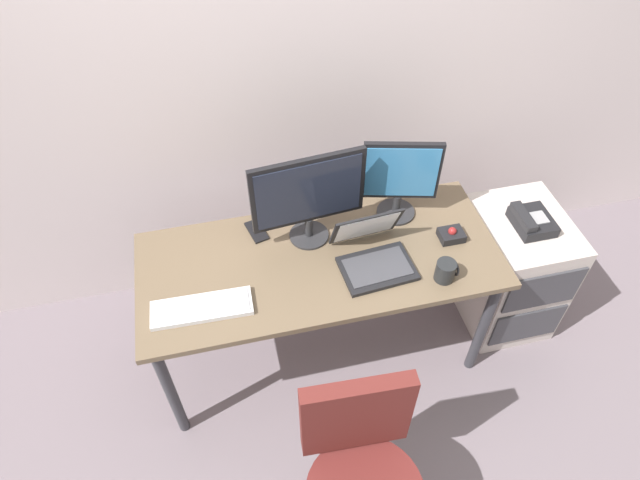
{
  "coord_description": "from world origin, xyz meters",
  "views": [
    {
      "loc": [
        -0.37,
        -1.55,
        2.58
      ],
      "look_at": [
        0.0,
        0.0,
        0.86
      ],
      "focal_mm": 30.99,
      "sensor_mm": 36.0,
      "label": 1
    }
  ],
  "objects_px": {
    "laptop": "(373,253)",
    "trackball_mouse": "(451,235)",
    "file_cabinet": "(510,270)",
    "cell_phone": "(257,231)",
    "desk_phone": "(531,221)",
    "keyboard": "(202,308)",
    "monitor_main": "(308,195)",
    "coffee_mug": "(446,271)",
    "monitor_side": "(401,177)"
  },
  "relations": [
    {
      "from": "monitor_main",
      "to": "trackball_mouse",
      "type": "distance_m",
      "value": 0.69
    },
    {
      "from": "trackball_mouse",
      "to": "desk_phone",
      "type": "bearing_deg",
      "value": 2.7
    },
    {
      "from": "monitor_side",
      "to": "laptop",
      "type": "bearing_deg",
      "value": -126.74
    },
    {
      "from": "coffee_mug",
      "to": "monitor_side",
      "type": "bearing_deg",
      "value": 100.0
    },
    {
      "from": "monitor_side",
      "to": "cell_phone",
      "type": "height_order",
      "value": "monitor_side"
    },
    {
      "from": "monitor_side",
      "to": "coffee_mug",
      "type": "bearing_deg",
      "value": -80.0
    },
    {
      "from": "file_cabinet",
      "to": "desk_phone",
      "type": "distance_m",
      "value": 0.38
    },
    {
      "from": "file_cabinet",
      "to": "monitor_side",
      "type": "bearing_deg",
      "value": 163.91
    },
    {
      "from": "trackball_mouse",
      "to": "coffee_mug",
      "type": "height_order",
      "value": "coffee_mug"
    },
    {
      "from": "keyboard",
      "to": "laptop",
      "type": "xyz_separation_m",
      "value": [
        0.75,
        0.09,
        0.04
      ]
    },
    {
      "from": "monitor_side",
      "to": "cell_phone",
      "type": "distance_m",
      "value": 0.7
    },
    {
      "from": "file_cabinet",
      "to": "cell_phone",
      "type": "height_order",
      "value": "cell_phone"
    },
    {
      "from": "file_cabinet",
      "to": "cell_phone",
      "type": "relative_size",
      "value": 4.91
    },
    {
      "from": "file_cabinet",
      "to": "keyboard",
      "type": "relative_size",
      "value": 1.69
    },
    {
      "from": "desk_phone",
      "to": "trackball_mouse",
      "type": "height_order",
      "value": "trackball_mouse"
    },
    {
      "from": "monitor_main",
      "to": "keyboard",
      "type": "height_order",
      "value": "monitor_main"
    },
    {
      "from": "file_cabinet",
      "to": "monitor_main",
      "type": "distance_m",
      "value": 1.24
    },
    {
      "from": "desk_phone",
      "to": "monitor_side",
      "type": "xyz_separation_m",
      "value": [
        -0.61,
        0.19,
        0.23
      ]
    },
    {
      "from": "monitor_main",
      "to": "trackball_mouse",
      "type": "xyz_separation_m",
      "value": [
        0.63,
        -0.16,
        -0.23
      ]
    },
    {
      "from": "laptop",
      "to": "file_cabinet",
      "type": "bearing_deg",
      "value": 5.92
    },
    {
      "from": "laptop",
      "to": "trackball_mouse",
      "type": "xyz_separation_m",
      "value": [
        0.39,
        0.05,
        -0.03
      ]
    },
    {
      "from": "monitor_side",
      "to": "trackball_mouse",
      "type": "xyz_separation_m",
      "value": [
        0.19,
        -0.21,
        -0.2
      ]
    },
    {
      "from": "monitor_side",
      "to": "laptop",
      "type": "height_order",
      "value": "monitor_side"
    },
    {
      "from": "file_cabinet",
      "to": "desk_phone",
      "type": "xyz_separation_m",
      "value": [
        -0.01,
        -0.02,
        0.38
      ]
    },
    {
      "from": "monitor_main",
      "to": "cell_phone",
      "type": "relative_size",
      "value": 3.53
    },
    {
      "from": "file_cabinet",
      "to": "trackball_mouse",
      "type": "xyz_separation_m",
      "value": [
        -0.42,
        -0.04,
        0.41
      ]
    },
    {
      "from": "file_cabinet",
      "to": "monitor_side",
      "type": "distance_m",
      "value": 0.89
    },
    {
      "from": "monitor_main",
      "to": "keyboard",
      "type": "xyz_separation_m",
      "value": [
        -0.51,
        -0.3,
        -0.24
      ]
    },
    {
      "from": "trackball_mouse",
      "to": "cell_phone",
      "type": "xyz_separation_m",
      "value": [
        -0.86,
        0.24,
        -0.02
      ]
    },
    {
      "from": "laptop",
      "to": "coffee_mug",
      "type": "relative_size",
      "value": 3.47
    },
    {
      "from": "laptop",
      "to": "coffee_mug",
      "type": "height_order",
      "value": "laptop"
    },
    {
      "from": "desk_phone",
      "to": "cell_phone",
      "type": "bearing_deg",
      "value": 170.03
    },
    {
      "from": "file_cabinet",
      "to": "cell_phone",
      "type": "bearing_deg",
      "value": 170.81
    },
    {
      "from": "desk_phone",
      "to": "keyboard",
      "type": "height_order",
      "value": "desk_phone"
    },
    {
      "from": "monitor_main",
      "to": "trackball_mouse",
      "type": "height_order",
      "value": "monitor_main"
    },
    {
      "from": "keyboard",
      "to": "trackball_mouse",
      "type": "distance_m",
      "value": 1.15
    },
    {
      "from": "monitor_side",
      "to": "keyboard",
      "type": "xyz_separation_m",
      "value": [
        -0.95,
        -0.35,
        -0.21
      ]
    },
    {
      "from": "keyboard",
      "to": "cell_phone",
      "type": "bearing_deg",
      "value": 53.51
    },
    {
      "from": "file_cabinet",
      "to": "coffee_mug",
      "type": "distance_m",
      "value": 0.74
    },
    {
      "from": "cell_phone",
      "to": "desk_phone",
      "type": "bearing_deg",
      "value": -24.13
    },
    {
      "from": "monitor_side",
      "to": "coffee_mug",
      "type": "relative_size",
      "value": 4.25
    },
    {
      "from": "file_cabinet",
      "to": "coffee_mug",
      "type": "xyz_separation_m",
      "value": [
        -0.54,
        -0.25,
        0.44
      ]
    },
    {
      "from": "file_cabinet",
      "to": "cell_phone",
      "type": "xyz_separation_m",
      "value": [
        -1.28,
        0.21,
        0.39
      ]
    },
    {
      "from": "monitor_side",
      "to": "coffee_mug",
      "type": "distance_m",
      "value": 0.47
    },
    {
      "from": "file_cabinet",
      "to": "trackball_mouse",
      "type": "bearing_deg",
      "value": -175.14
    },
    {
      "from": "keyboard",
      "to": "file_cabinet",
      "type": "bearing_deg",
      "value": 6.44
    },
    {
      "from": "file_cabinet",
      "to": "monitor_main",
      "type": "bearing_deg",
      "value": 173.27
    },
    {
      "from": "laptop",
      "to": "coffee_mug",
      "type": "distance_m",
      "value": 0.32
    },
    {
      "from": "monitor_side",
      "to": "coffee_mug",
      "type": "height_order",
      "value": "monitor_side"
    },
    {
      "from": "desk_phone",
      "to": "keyboard",
      "type": "bearing_deg",
      "value": -174.13
    }
  ]
}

